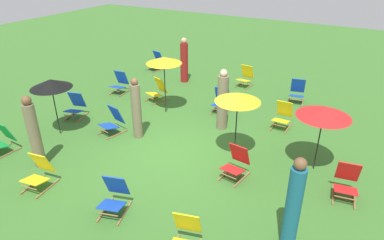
{
  "coord_description": "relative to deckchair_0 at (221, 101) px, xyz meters",
  "views": [
    {
      "loc": [
        4.39,
        -6.51,
        4.97
      ],
      "look_at": [
        0.0,
        1.2,
        0.5
      ],
      "focal_mm": 32.17,
      "sensor_mm": 36.0,
      "label": 1
    }
  ],
  "objects": [
    {
      "name": "umbrella_3",
      "position": [
        1.55,
        -2.43,
        1.35
      ],
      "size": [
        1.13,
        1.13,
        1.83
      ],
      "color": "black",
      "rests_on": "ground"
    },
    {
      "name": "deckchair_7",
      "position": [
        -3.9,
        -2.73,
        0.0
      ],
      "size": [
        0.67,
        0.86,
        0.83
      ],
      "rotation": [
        0.0,
        0.0,
        0.28
      ],
      "color": "olive",
      "rests_on": "ground"
    },
    {
      "name": "deckchair_14",
      "position": [
        -2.37,
        -0.29,
        0.0
      ],
      "size": [
        0.68,
        0.87,
        0.83
      ],
      "rotation": [
        0.0,
        0.0,
        -0.31
      ],
      "color": "olive",
      "rests_on": "ground"
    },
    {
      "name": "deckchair_13",
      "position": [
        -1.85,
        -5.77,
        0.0
      ],
      "size": [
        0.58,
        0.82,
        0.83
      ],
      "rotation": [
        0.0,
        0.0,
        0.15
      ],
      "color": "olive",
      "rests_on": "ground"
    },
    {
      "name": "deckchair_2",
      "position": [
        -2.13,
        -2.94,
        0.0
      ],
      "size": [
        0.62,
        0.84,
        0.83
      ],
      "rotation": [
        0.0,
        0.0,
        -0.21
      ],
      "color": "olive",
      "rests_on": "ground"
    },
    {
      "name": "deckchair_5",
      "position": [
        -4.05,
        -0.37,
        0.0
      ],
      "size": [
        0.55,
        0.8,
        0.83
      ],
      "rotation": [
        0.0,
        0.0,
        0.1
      ],
      "color": "olive",
      "rests_on": "ground"
    },
    {
      "name": "person_4",
      "position": [
        3.6,
        -4.69,
        0.55
      ],
      "size": [
        0.4,
        0.4,
        1.9
      ],
      "rotation": [
        0.0,
        0.0,
        5.35
      ],
      "color": "#195972",
      "rests_on": "ground"
    },
    {
      "name": "umbrella_1",
      "position": [
        -1.58,
        -0.97,
        1.42
      ],
      "size": [
        1.14,
        1.14,
        1.89
      ],
      "color": "black",
      "rests_on": "ground"
    },
    {
      "name": "umbrella_0",
      "position": [
        3.49,
        -1.92,
        1.19
      ],
      "size": [
        1.27,
        1.27,
        1.68
      ],
      "color": "black",
      "rests_on": "ground"
    },
    {
      "name": "deckchair_6",
      "position": [
        -4.44,
        2.57,
        0.0
      ],
      "size": [
        0.64,
        0.85,
        0.83
      ],
      "rotation": [
        0.0,
        0.0,
        -0.24
      ],
      "color": "olive",
      "rests_on": "ground"
    },
    {
      "name": "deckchair_12",
      "position": [
        -3.98,
        -5.24,
        0.0
      ],
      "size": [
        0.51,
        0.78,
        0.83
      ],
      "rotation": [
        0.0,
        0.0,
        -0.04
      ],
      "color": "olive",
      "rests_on": "ground"
    },
    {
      "name": "person_2",
      "position": [
        -1.34,
        -2.78,
        0.49
      ],
      "size": [
        0.39,
        0.39,
        1.8
      ],
      "rotation": [
        0.0,
        0.0,
        5.6
      ],
      "color": "#72664C",
      "rests_on": "ground"
    },
    {
      "name": "deckchair_8",
      "position": [
        2.13,
        -0.1,
        0.0
      ],
      "size": [
        0.48,
        0.76,
        0.83
      ],
      "rotation": [
        0.0,
        0.0,
        0.0
      ],
      "color": "olive",
      "rests_on": "ground"
    },
    {
      "name": "deckchair_9",
      "position": [
        -0.18,
        2.65,
        0.0
      ],
      "size": [
        0.54,
        0.8,
        0.83
      ],
      "rotation": [
        0.0,
        0.0,
        -0.09
      ],
      "color": "olive",
      "rests_on": "ground"
    },
    {
      "name": "deckchair_11",
      "position": [
        0.2,
        -5.56,
        0.0
      ],
      "size": [
        0.67,
        0.86,
        0.83
      ],
      "rotation": [
        0.0,
        0.0,
        0.29
      ],
      "color": "olive",
      "rests_on": "ground"
    },
    {
      "name": "person_0",
      "position": [
        -2.54,
        1.87,
        0.49
      ],
      "size": [
        0.41,
        0.41,
        1.81
      ],
      "rotation": [
        0.0,
        0.0,
        0.4
      ],
      "color": "maroon",
      "rests_on": "ground"
    },
    {
      "name": "deckchair_3",
      "position": [
        2.03,
        -5.77,
        0.0
      ],
      "size": [
        0.66,
        0.86,
        0.83
      ],
      "rotation": [
        0.0,
        0.0,
        0.26
      ],
      "color": "olive",
      "rests_on": "ground"
    },
    {
      "name": "umbrella_2",
      "position": [
        -3.49,
        -3.79,
        1.2
      ],
      "size": [
        1.16,
        1.16,
        1.7
      ],
      "color": "black",
      "rests_on": "ground"
    },
    {
      "name": "deckchair_1",
      "position": [
        2.01,
        2.08,
        0.0
      ],
      "size": [
        0.63,
        0.84,
        0.83
      ],
      "rotation": [
        0.0,
        0.0,
        0.21
      ],
      "color": "olive",
      "rests_on": "ground"
    },
    {
      "name": "ground_plane",
      "position": [
        -0.01,
        -3.14,
        -0.37
      ],
      "size": [
        40.0,
        40.0,
        0.0
      ],
      "primitive_type": "plane",
      "color": "#386B28"
    },
    {
      "name": "deckchair_10",
      "position": [
        4.3,
        -2.67,
        0.0
      ],
      "size": [
        0.59,
        0.82,
        0.83
      ],
      "rotation": [
        0.0,
        0.0,
        0.15
      ],
      "color": "olive",
      "rests_on": "ground"
    },
    {
      "name": "person_3",
      "position": [
        0.55,
        -1.08,
        0.52
      ],
      "size": [
        0.42,
        0.42,
        1.87
      ],
      "rotation": [
        0.0,
        0.0,
        3.51
      ],
      "color": "#72664C",
      "rests_on": "ground"
    },
    {
      "name": "person_1",
      "position": [
        -2.59,
        -5.19,
        0.55
      ],
      "size": [
        0.33,
        0.33,
        1.9
      ],
      "rotation": [
        0.0,
        0.0,
        0.2
      ],
      "color": "#72664C",
      "rests_on": "ground"
    },
    {
      "name": "deckchair_4",
      "position": [
        1.9,
        -3.18,
        0.0
      ],
      "size": [
        0.57,
        0.81,
        0.83
      ],
      "rotation": [
        0.0,
        0.0,
        -0.13
      ],
      "color": "olive",
      "rests_on": "ground"
    },
    {
      "name": "deckchair_0",
      "position": [
        0.0,
        0.0,
        0.0
      ],
      "size": [
        0.59,
        0.82,
        0.83
      ],
      "rotation": [
        0.0,
        0.0,
        0.15
      ],
      "color": "olive",
      "rests_on": "ground"
    }
  ]
}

